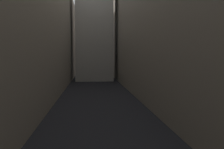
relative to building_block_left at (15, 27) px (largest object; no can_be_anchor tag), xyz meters
name	(u,v)px	position (x,y,z in m)	size (l,w,h in m)	color
ground_plane	(97,94)	(12.84, -2.00, -10.50)	(264.00, 264.00, 0.00)	black
building_block_left	(15,27)	(0.00, 0.00, 0.00)	(14.68, 108.00, 21.00)	#756B5B
building_block_right	(165,26)	(24.17, 0.00, 0.47)	(11.65, 108.00, 21.95)	#756B5B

